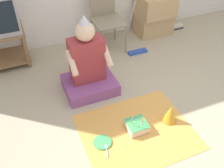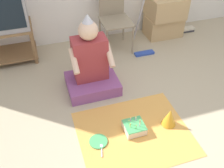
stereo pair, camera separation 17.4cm
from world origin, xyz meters
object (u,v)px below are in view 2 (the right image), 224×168
object	(u,v)px
book_pile	(188,29)
person_seated	(91,67)
cardboard_box_stack	(165,15)
party_hat_blue	(170,117)
tv	(3,9)
paper_plate	(98,141)
folding_chair	(114,15)
birthday_cake	(134,127)
dust_mop	(143,29)

from	to	relation	value
book_pile	person_seated	bearing A→B (deg)	-154.07
cardboard_box_stack	party_hat_blue	distance (m)	1.89
tv	party_hat_blue	bearing A→B (deg)	-50.11
person_seated	paper_plate	bearing A→B (deg)	-100.29
book_pile	paper_plate	size ratio (longest dim) A/B	1.12
folding_chair	cardboard_box_stack	world-z (taller)	folding_chair
folding_chair	birthday_cake	world-z (taller)	folding_chair
folding_chair	party_hat_blue	xyz separation A→B (m)	(0.05, -1.65, -0.38)
tv	book_pile	bearing A→B (deg)	-0.75
tv	birthday_cake	xyz separation A→B (m)	(1.08, -1.70, -0.67)
dust_mop	paper_plate	xyz separation A→B (m)	(-1.03, -1.40, -0.32)
person_seated	tv	bearing A→B (deg)	132.78
dust_mop	birthday_cake	bearing A→B (deg)	-115.40
tv	paper_plate	distance (m)	2.00
tv	folding_chair	size ratio (longest dim) A/B	0.64
person_seated	dust_mop	bearing A→B (deg)	33.35
dust_mop	birthday_cake	xyz separation A→B (m)	(-0.65, -1.37, -0.28)
cardboard_box_stack	party_hat_blue	size ratio (longest dim) A/B	3.16
folding_chair	birthday_cake	xyz separation A→B (m)	(-0.32, -1.62, -0.44)
dust_mop	folding_chair	bearing A→B (deg)	142.98
folding_chair	tv	bearing A→B (deg)	176.44
tv	dust_mop	size ratio (longest dim) A/B	0.47
party_hat_blue	birthday_cake	bearing A→B (deg)	175.29
tv	paper_plate	bearing A→B (deg)	-68.02
book_pile	person_seated	size ratio (longest dim) A/B	0.22
cardboard_box_stack	folding_chair	bearing A→B (deg)	-175.23
book_pile	paper_plate	xyz separation A→B (m)	(-1.96, -1.70, -0.02)
book_pile	person_seated	world-z (taller)	person_seated
tv	folding_chair	xyz separation A→B (m)	(1.40, -0.09, -0.24)
party_hat_blue	paper_plate	xyz separation A→B (m)	(-0.75, -0.00, -0.09)
cardboard_box_stack	birthday_cake	xyz separation A→B (m)	(-1.14, -1.69, -0.28)
tv	person_seated	distance (m)	1.32
person_seated	folding_chair	bearing A→B (deg)	56.53
dust_mop	party_hat_blue	xyz separation A→B (m)	(-0.28, -1.40, -0.23)
tv	dust_mop	xyz separation A→B (m)	(1.73, -0.34, -0.39)
cardboard_box_stack	birthday_cake	world-z (taller)	cardboard_box_stack
book_pile	paper_plate	bearing A→B (deg)	-139.11
dust_mop	paper_plate	world-z (taller)	dust_mop
person_seated	party_hat_blue	bearing A→B (deg)	-53.66
party_hat_blue	dust_mop	bearing A→B (deg)	78.64
folding_chair	birthday_cake	size ratio (longest dim) A/B	4.17
birthday_cake	paper_plate	xyz separation A→B (m)	(-0.38, -0.03, -0.04)
tv	birthday_cake	world-z (taller)	tv
dust_mop	person_seated	bearing A→B (deg)	-146.65
book_pile	folding_chair	bearing A→B (deg)	-177.64
person_seated	paper_plate	distance (m)	0.88
dust_mop	person_seated	world-z (taller)	dust_mop
person_seated	birthday_cake	xyz separation A→B (m)	(0.23, -0.79, -0.25)
party_hat_blue	paper_plate	distance (m)	0.75
cardboard_box_stack	party_hat_blue	xyz separation A→B (m)	(-0.77, -1.72, -0.22)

